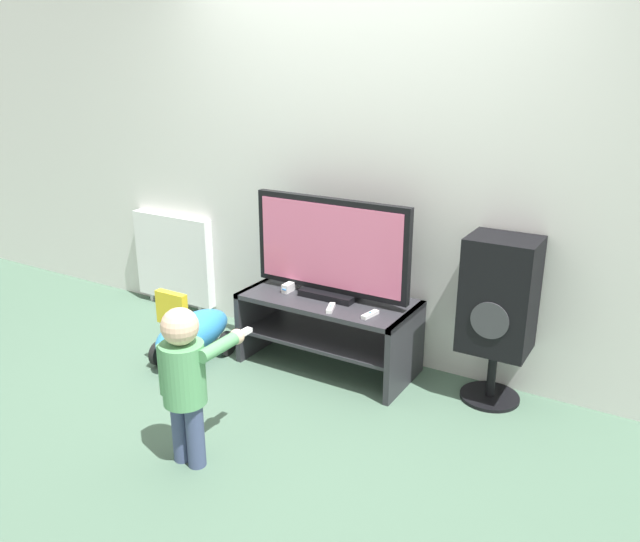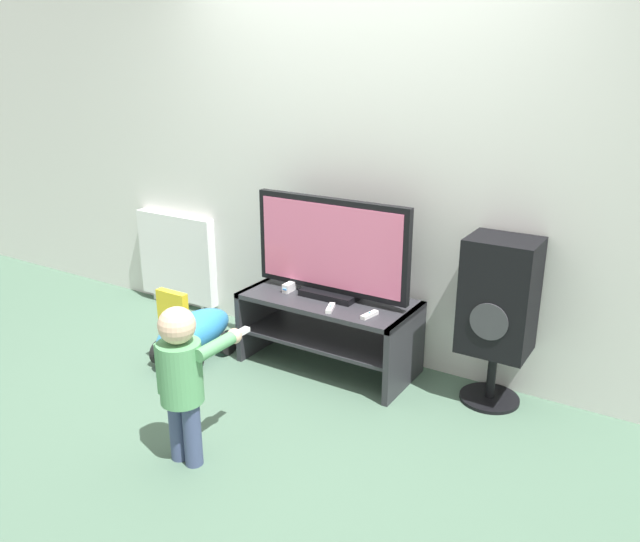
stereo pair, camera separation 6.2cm
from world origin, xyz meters
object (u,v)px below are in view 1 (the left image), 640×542
Objects in this scene: television at (331,249)px; child at (186,374)px; speaker_tower at (499,299)px; game_console at (291,286)px; remote_secondary at (331,308)px; ride_on_toy at (192,332)px; remote_primary at (370,315)px; radiator at (174,258)px.

television is 1.28× the size of child.
child is 0.83× the size of speaker_tower.
game_console is 0.17× the size of speaker_tower.
television is 0.39m from game_console.
remote_secondary is 0.98m from ride_on_toy.
child is (-0.42, -1.08, -0.00)m from remote_primary.
television reaches higher than ride_on_toy.
television reaches higher than game_console.
ride_on_toy is 0.83× the size of radiator.
radiator is at bearing 139.35° from ride_on_toy.
game_console is 0.71m from ride_on_toy.
child is (-0.07, -1.24, -0.30)m from television.
speaker_tower reaches higher than remote_primary.
game_console is 1.30m from speaker_tower.
child is at bearing -44.83° from radiator.
ride_on_toy is 1.02m from radiator.
speaker_tower is 1.93m from ride_on_toy.
radiator is at bearing 165.43° from remote_secondary.
child is 2.10m from radiator.
television is at bearing 6.68° from game_console.
remote_secondary is 0.96m from speaker_tower.
radiator is (-1.56, 0.24, -0.38)m from television.
remote_primary is 0.14× the size of speaker_tower.
radiator is (-1.67, 0.43, -0.08)m from remote_secondary.
remote_secondary is (-0.24, -0.03, 0.00)m from remote_primary.
television is 7.74× the size of remote_secondary.
ride_on_toy is (-0.91, -0.22, -0.28)m from remote_secondary.
game_console is 0.42m from remote_secondary.
ride_on_toy is (-1.81, -0.52, -0.42)m from speaker_tower.
remote_secondary is 0.16× the size of child.
ride_on_toy reaches higher than remote_secondary.
speaker_tower is 1.31× the size of radiator.
speaker_tower is at bearing 51.38° from child.
child is (0.21, -1.21, -0.02)m from game_console.
speaker_tower is 1.58× the size of ride_on_toy.
speaker_tower is at bearing 6.30° from game_console.
remote_secondary is at bearing -59.54° from television.
television reaches higher than speaker_tower.
remote_secondary is at bearing -161.61° from speaker_tower.
remote_secondary is at bearing -22.28° from game_console.
remote_secondary is 1.73m from radiator.
remote_primary is at bearing -11.93° from radiator.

